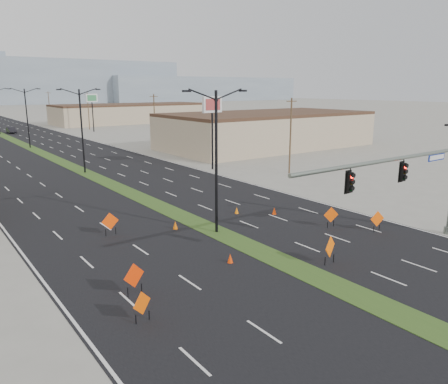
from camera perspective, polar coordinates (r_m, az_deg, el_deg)
ground at (r=23.59m, az=16.51°, el=-12.65°), size 600.00×600.00×0.00m
building_se_near at (r=77.36m, az=5.59°, el=7.92°), size 36.00×18.00×5.50m
building_se_far at (r=134.59m, az=-12.04°, el=9.93°), size 44.00×16.00×5.00m
mesa_center at (r=317.72m, az=-26.47°, el=12.81°), size 220.00×50.00×28.00m
mesa_east at (r=361.11m, az=-3.12°, el=13.28°), size 160.00×50.00×18.00m
signal_mast at (r=30.06m, az=24.11°, el=2.00°), size 16.30×0.60×8.00m
streetlight_0 at (r=30.32m, az=-1.02°, el=4.47°), size 5.15×0.24×10.02m
streetlight_1 at (r=55.45m, az=-18.08°, el=7.92°), size 5.15×0.24×10.02m
streetlight_2 at (r=82.46m, az=-24.34°, el=9.01°), size 5.15×0.24×10.02m
utility_pole_0 at (r=53.12m, az=8.68°, el=7.40°), size 1.60×0.20×9.00m
utility_pole_1 at (r=81.68m, az=-9.06°, el=9.47°), size 1.60×0.20×9.00m
utility_pole_2 at (r=113.89m, az=-17.30°, el=10.13°), size 1.60×0.20×9.00m
utility_pole_3 at (r=147.38m, az=-21.86°, el=10.41°), size 1.60×0.20×9.00m
car_mid at (r=111.44m, az=-26.04°, el=7.26°), size 1.52×4.26×1.40m
construction_sign_0 at (r=20.19m, az=-10.66°, el=-14.23°), size 1.03×0.47×1.47m
construction_sign_1 at (r=22.56m, az=-11.67°, el=-10.77°), size 1.24×0.39×1.71m
construction_sign_2 at (r=31.71m, az=-14.65°, el=-3.82°), size 1.25×0.08×1.66m
construction_sign_3 at (r=26.52m, az=13.69°, el=-7.08°), size 1.25×0.45×1.74m
construction_sign_4 at (r=33.42m, az=19.38°, el=-3.41°), size 1.11×0.37×1.53m
construction_sign_5 at (r=33.41m, az=13.80°, el=-3.01°), size 1.08×0.50×1.55m
cone_0 at (r=26.21m, az=0.81°, el=-8.66°), size 0.43×0.43×0.58m
cone_1 at (r=36.10m, az=1.66°, el=-2.42°), size 0.38×0.38×0.55m
cone_2 at (r=36.09m, az=6.58°, el=-2.48°), size 0.44×0.44×0.59m
cone_3 at (r=32.38m, az=-6.39°, el=-4.33°), size 0.39×0.39×0.61m
pole_sign_east_near at (r=55.04m, az=-1.55°, el=10.62°), size 3.00×0.75×9.12m
pole_sign_east_far at (r=108.21m, az=-16.87°, el=11.30°), size 2.88×0.79×8.76m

